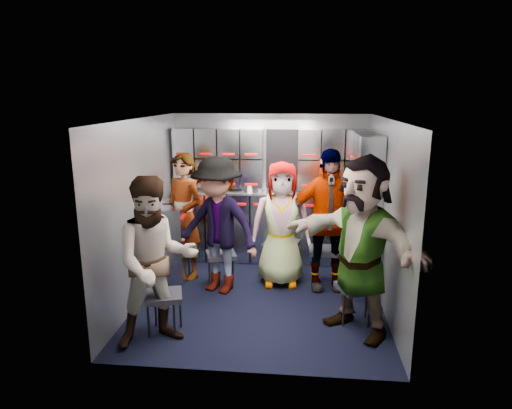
# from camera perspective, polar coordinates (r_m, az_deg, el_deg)

# --- Properties ---
(floor) EXTENTS (3.00, 3.00, 0.00)m
(floor) POSITION_cam_1_polar(r_m,az_deg,el_deg) (5.54, 0.56, -11.62)
(floor) COLOR black
(floor) RESTS_ON ground
(wall_back) EXTENTS (2.80, 0.04, 2.10)m
(wall_back) POSITION_cam_1_polar(r_m,az_deg,el_deg) (6.64, 1.75, 2.19)
(wall_back) COLOR #939AA1
(wall_back) RESTS_ON ground
(wall_left) EXTENTS (0.04, 3.00, 2.10)m
(wall_left) POSITION_cam_1_polar(r_m,az_deg,el_deg) (5.48, -14.14, -0.66)
(wall_left) COLOR #939AA1
(wall_left) RESTS_ON ground
(wall_right) EXTENTS (0.04, 3.00, 2.10)m
(wall_right) POSITION_cam_1_polar(r_m,az_deg,el_deg) (5.25, 15.99, -1.41)
(wall_right) COLOR #939AA1
(wall_right) RESTS_ON ground
(ceiling) EXTENTS (2.80, 3.00, 0.02)m
(ceiling) POSITION_cam_1_polar(r_m,az_deg,el_deg) (5.02, 0.61, 10.61)
(ceiling) COLOR silver
(ceiling) RESTS_ON wall_back
(cart_bank_back) EXTENTS (2.68, 0.38, 0.99)m
(cart_bank_back) POSITION_cam_1_polar(r_m,az_deg,el_deg) (6.57, 1.58, -2.92)
(cart_bank_back) COLOR #9DA3AD
(cart_bank_back) RESTS_ON ground
(cart_bank_left) EXTENTS (0.38, 0.76, 0.99)m
(cart_bank_left) POSITION_cam_1_polar(r_m,az_deg,el_deg) (6.08, -10.21, -4.50)
(cart_bank_left) COLOR #9DA3AD
(cart_bank_left) RESTS_ON ground
(counter) EXTENTS (2.68, 0.42, 0.03)m
(counter) POSITION_cam_1_polar(r_m,az_deg,el_deg) (6.44, 1.61, 1.52)
(counter) COLOR silver
(counter) RESTS_ON cart_bank_back
(locker_bank_back) EXTENTS (2.68, 0.28, 0.82)m
(locker_bank_back) POSITION_cam_1_polar(r_m,az_deg,el_deg) (6.42, 1.68, 5.78)
(locker_bank_back) COLOR #9DA3AD
(locker_bank_back) RESTS_ON wall_back
(locker_bank_right) EXTENTS (0.28, 1.00, 0.82)m
(locker_bank_right) POSITION_cam_1_polar(r_m,az_deg,el_deg) (5.82, 13.63, 4.59)
(locker_bank_right) COLOR #9DA3AD
(locker_bank_right) RESTS_ON wall_right
(right_cabinet) EXTENTS (0.28, 1.20, 1.00)m
(right_cabinet) POSITION_cam_1_polar(r_m,az_deg,el_deg) (5.95, 13.23, -5.01)
(right_cabinet) COLOR #9DA3AD
(right_cabinet) RESTS_ON ground
(coffee_niche) EXTENTS (0.46, 0.16, 0.84)m
(coffee_niche) POSITION_cam_1_polar(r_m,az_deg,el_deg) (6.47, 3.31, 5.65)
(coffee_niche) COLOR black
(coffee_niche) RESTS_ON wall_back
(red_latch_strip) EXTENTS (2.60, 0.02, 0.03)m
(red_latch_strip) POSITION_cam_1_polar(r_m,az_deg,el_deg) (6.28, 1.47, -0.06)
(red_latch_strip) COLOR #B50606
(red_latch_strip) RESTS_ON cart_bank_back
(jump_seat_near_left) EXTENTS (0.44, 0.43, 0.42)m
(jump_seat_near_left) POSITION_cam_1_polar(r_m,az_deg,el_deg) (4.76, -11.45, -11.38)
(jump_seat_near_left) COLOR black
(jump_seat_near_left) RESTS_ON ground
(jump_seat_mid_left) EXTENTS (0.44, 0.43, 0.42)m
(jump_seat_mid_left) POSITION_cam_1_polar(r_m,az_deg,el_deg) (5.80, -4.39, -6.51)
(jump_seat_mid_left) COLOR black
(jump_seat_mid_left) RESTS_ON ground
(jump_seat_center) EXTENTS (0.51, 0.49, 0.49)m
(jump_seat_center) POSITION_cam_1_polar(r_m,az_deg,el_deg) (5.97, 3.21, -5.23)
(jump_seat_center) COLOR black
(jump_seat_center) RESTS_ON ground
(jump_seat_mid_right) EXTENTS (0.39, 0.37, 0.45)m
(jump_seat_mid_right) POSITION_cam_1_polar(r_m,az_deg,el_deg) (5.93, 8.56, -5.92)
(jump_seat_mid_right) COLOR black
(jump_seat_mid_right) RESTS_ON ground
(jump_seat_near_right) EXTENTS (0.46, 0.45, 0.42)m
(jump_seat_near_right) POSITION_cam_1_polar(r_m,az_deg,el_deg) (4.97, 12.39, -10.31)
(jump_seat_near_right) COLOR black
(jump_seat_near_right) RESTS_ON ground
(attendant_standing) EXTENTS (0.71, 0.64, 1.64)m
(attendant_standing) POSITION_cam_1_polar(r_m,az_deg,el_deg) (5.98, -9.00, -1.52)
(attendant_standing) COLOR black
(attendant_standing) RESTS_ON ground
(attendant_arc_a) EXTENTS (1.00, 0.93, 1.65)m
(attendant_arc_a) POSITION_cam_1_polar(r_m,az_deg,el_deg) (4.43, -12.40, -7.06)
(attendant_arc_a) COLOR black
(attendant_arc_a) RESTS_ON ground
(attendant_arc_b) EXTENTS (1.23, 0.97, 1.66)m
(attendant_arc_b) POSITION_cam_1_polar(r_m,az_deg,el_deg) (5.49, -4.80, -2.65)
(attendant_arc_b) COLOR black
(attendant_arc_b) RESTS_ON ground
(attendant_arc_c) EXTENTS (0.80, 0.55, 1.57)m
(attendant_arc_c) POSITION_cam_1_polar(r_m,az_deg,el_deg) (5.70, 3.18, -2.48)
(attendant_arc_c) COLOR black
(attendant_arc_c) RESTS_ON ground
(attendant_arc_d) EXTENTS (1.07, 0.55, 1.75)m
(attendant_arc_d) POSITION_cam_1_polar(r_m,az_deg,el_deg) (5.62, 8.82, -1.93)
(attendant_arc_d) COLOR black
(attendant_arc_d) RESTS_ON ground
(attendant_arc_e) EXTENTS (1.57, 1.57, 1.82)m
(attendant_arc_e) POSITION_cam_1_polar(r_m,az_deg,el_deg) (4.62, 12.98, -5.11)
(attendant_arc_e) COLOR black
(attendant_arc_e) RESTS_ON ground
(bottle_left) EXTENTS (0.06, 0.06, 0.24)m
(bottle_left) POSITION_cam_1_polar(r_m,az_deg,el_deg) (6.38, 0.49, 2.65)
(bottle_left) COLOR white
(bottle_left) RESTS_ON counter
(bottle_mid) EXTENTS (0.07, 0.07, 0.23)m
(bottle_mid) POSITION_cam_1_polar(r_m,az_deg,el_deg) (6.36, 3.38, 2.53)
(bottle_mid) COLOR white
(bottle_mid) RESTS_ON counter
(bottle_right) EXTENTS (0.07, 0.07, 0.25)m
(bottle_right) POSITION_cam_1_polar(r_m,az_deg,el_deg) (6.39, 11.65, 2.40)
(bottle_right) COLOR white
(bottle_right) RESTS_ON counter
(cup_left) EXTENTS (0.07, 0.07, 0.10)m
(cup_left) POSITION_cam_1_polar(r_m,az_deg,el_deg) (6.40, -0.79, 2.01)
(cup_left) COLOR #C6AE8B
(cup_left) RESTS_ON counter
(cup_right) EXTENTS (0.08, 0.08, 0.10)m
(cup_right) POSITION_cam_1_polar(r_m,az_deg,el_deg) (6.41, 12.81, 1.73)
(cup_right) COLOR #C6AE8B
(cup_right) RESTS_ON counter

